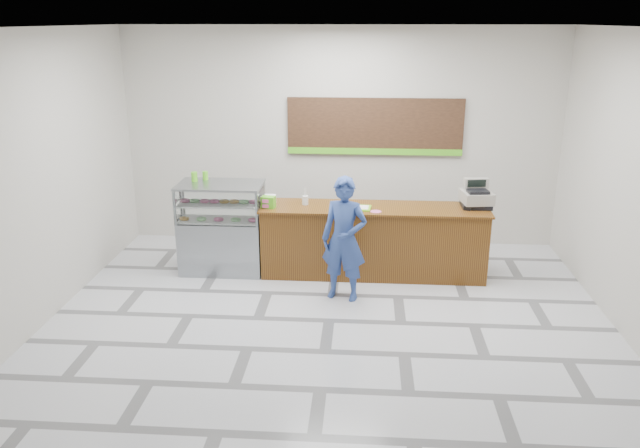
# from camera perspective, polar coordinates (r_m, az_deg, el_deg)

# --- Properties ---
(floor) EXTENTS (7.00, 7.00, 0.00)m
(floor) POSITION_cam_1_polar(r_m,az_deg,el_deg) (7.87, 0.83, -8.82)
(floor) COLOR silver
(floor) RESTS_ON ground
(back_wall) EXTENTS (7.00, 0.00, 7.00)m
(back_wall) POSITION_cam_1_polar(r_m,az_deg,el_deg) (10.17, 1.88, 7.87)
(back_wall) COLOR beige
(back_wall) RESTS_ON floor
(ceiling) EXTENTS (7.00, 7.00, 0.00)m
(ceiling) POSITION_cam_1_polar(r_m,az_deg,el_deg) (7.01, 0.97, 17.57)
(ceiling) COLOR silver
(ceiling) RESTS_ON back_wall
(sales_counter) EXTENTS (3.26, 0.76, 1.03)m
(sales_counter) POSITION_cam_1_polar(r_m,az_deg,el_deg) (9.08, 4.89, -1.54)
(sales_counter) COLOR brown
(sales_counter) RESTS_ON floor
(display_case) EXTENTS (1.22, 0.72, 1.33)m
(display_case) POSITION_cam_1_polar(r_m,az_deg,el_deg) (9.26, -8.94, -0.26)
(display_case) COLOR gray
(display_case) RESTS_ON floor
(menu_board) EXTENTS (2.80, 0.06, 0.90)m
(menu_board) POSITION_cam_1_polar(r_m,az_deg,el_deg) (10.09, 5.04, 8.78)
(menu_board) COLOR black
(menu_board) RESTS_ON back_wall
(cash_register) EXTENTS (0.47, 0.48, 0.39)m
(cash_register) POSITION_cam_1_polar(r_m,az_deg,el_deg) (9.15, 14.11, 2.44)
(cash_register) COLOR black
(cash_register) RESTS_ON sales_counter
(card_terminal) EXTENTS (0.12, 0.17, 0.04)m
(card_terminal) POSITION_cam_1_polar(r_m,az_deg,el_deg) (9.02, 13.46, 1.42)
(card_terminal) COLOR black
(card_terminal) RESTS_ON sales_counter
(serving_tray) EXTENTS (0.41, 0.31, 0.02)m
(serving_tray) POSITION_cam_1_polar(r_m,az_deg,el_deg) (8.84, 3.42, 1.50)
(serving_tray) COLOR #75CE1B
(serving_tray) RESTS_ON sales_counter
(napkin_box) EXTENTS (0.16, 0.16, 0.13)m
(napkin_box) POSITION_cam_1_polar(r_m,az_deg,el_deg) (9.03, -4.57, 2.22)
(napkin_box) COLOR white
(napkin_box) RESTS_ON sales_counter
(straw_cup) EXTENTS (0.09, 0.09, 0.13)m
(straw_cup) POSITION_cam_1_polar(r_m,az_deg,el_deg) (8.99, -1.36, 2.19)
(straw_cup) COLOR silver
(straw_cup) RESTS_ON sales_counter
(promo_box) EXTENTS (0.21, 0.16, 0.17)m
(promo_box) POSITION_cam_1_polar(r_m,az_deg,el_deg) (8.86, -4.75, 2.01)
(promo_box) COLOR #56BE1F
(promo_box) RESTS_ON sales_counter
(donut_decal) EXTENTS (0.16, 0.16, 0.00)m
(donut_decal) POSITION_cam_1_polar(r_m,az_deg,el_deg) (8.71, 5.13, 1.14)
(donut_decal) COLOR #E05D98
(donut_decal) RESTS_ON sales_counter
(green_cup_left) EXTENTS (0.09, 0.09, 0.14)m
(green_cup_left) POSITION_cam_1_polar(r_m,az_deg,el_deg) (9.27, -11.42, 4.27)
(green_cup_left) COLOR #56BE1F
(green_cup_left) RESTS_ON display_case
(green_cup_right) EXTENTS (0.08, 0.08, 0.12)m
(green_cup_right) POSITION_cam_1_polar(r_m,az_deg,el_deg) (9.33, -10.44, 4.38)
(green_cup_right) COLOR #56BE1F
(green_cup_right) RESTS_ON display_case
(customer) EXTENTS (0.69, 0.54, 1.67)m
(customer) POSITION_cam_1_polar(r_m,az_deg,el_deg) (8.18, 2.23, -1.39)
(customer) COLOR navy
(customer) RESTS_ON floor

